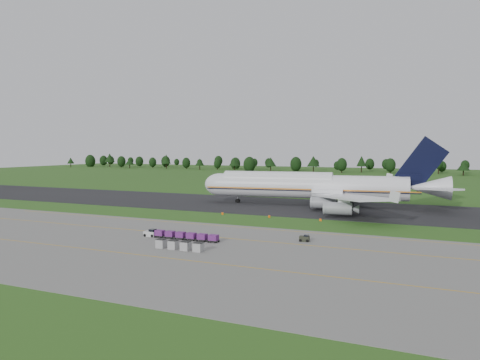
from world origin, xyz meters
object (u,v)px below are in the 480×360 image
at_px(baggage_train, 179,235).
at_px(edge_markers, 269,217).
at_px(aircraft, 314,186).
at_px(uld_row, 179,245).
at_px(utility_cart, 304,239).

height_order(baggage_train, edge_markers, baggage_train).
distance_m(aircraft, edge_markers, 28.73).
distance_m(aircraft, baggage_train, 60.75).
height_order(uld_row, edge_markers, uld_row).
distance_m(baggage_train, utility_cart, 23.09).
height_order(aircraft, utility_cart, aircraft).
relative_size(aircraft, utility_cart, 38.75).
height_order(aircraft, baggage_train, aircraft).
relative_size(aircraft, baggage_train, 4.60).
xyz_separation_m(baggage_train, utility_cart, (21.86, 7.44, -0.27)).
xyz_separation_m(baggage_train, edge_markers, (5.92, 31.83, -0.53)).
height_order(baggage_train, utility_cart, baggage_train).
bearing_deg(edge_markers, utility_cart, -56.85).
bearing_deg(utility_cart, baggage_train, -161.21).
height_order(utility_cart, edge_markers, utility_cart).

